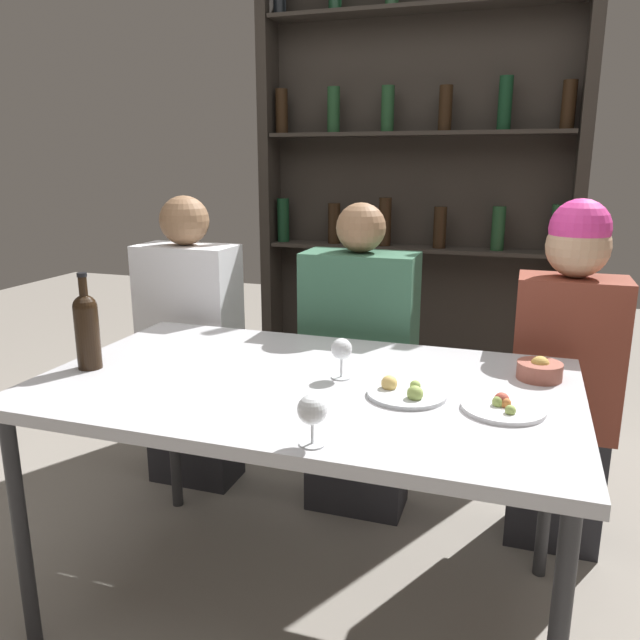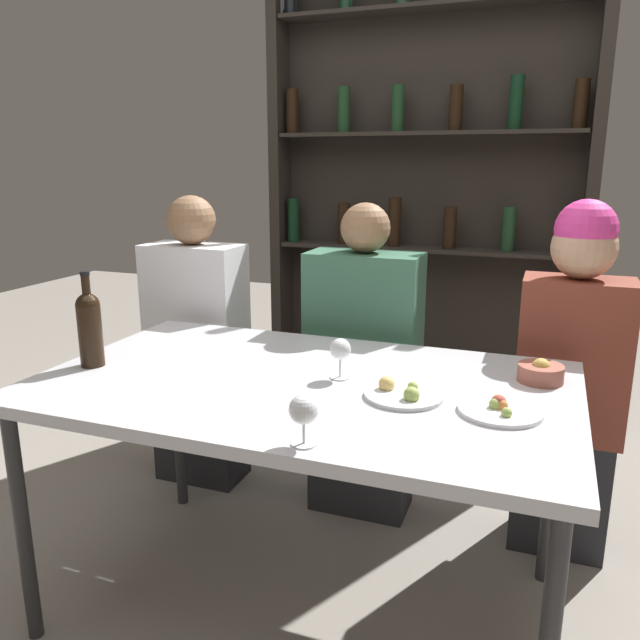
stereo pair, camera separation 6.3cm
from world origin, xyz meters
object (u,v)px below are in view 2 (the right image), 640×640
Objects in this scene: wine_glass_0 at (304,411)px; seated_person_right at (570,383)px; snack_bowl at (541,372)px; food_plate_1 at (403,393)px; seated_person_left at (198,351)px; wine_bottle at (90,325)px; seated_person_center at (363,373)px; food_plate_0 at (500,409)px; wine_glass_1 at (340,351)px.

seated_person_right reaches higher than wine_glass_0.
wine_glass_0 is 0.81m from snack_bowl.
wine_glass_0 is at bearing -119.61° from seated_person_right.
food_plate_1 is 1.28m from seated_person_left.
food_plate_1 is (0.98, 0.07, -0.12)m from wine_bottle.
seated_person_right reaches higher than snack_bowl.
wine_glass_0 is 0.40m from food_plate_1.
seated_person_center reaches higher than snack_bowl.
wine_glass_0 reaches higher than food_plate_1.
food_plate_0 is 0.99× the size of food_plate_1.
seated_person_left reaches higher than snack_bowl.
seated_person_center is (-0.17, 1.05, -0.27)m from wine_glass_0.
wine_glass_0 is 0.54m from food_plate_0.
wine_glass_1 is 0.59m from snack_bowl.
wine_glass_0 is at bearing -81.75° from wine_glass_1.
wine_bottle is at bearing -165.86° from snack_bowl.
seated_person_left reaches higher than food_plate_1.
seated_person_left is at bearing 147.42° from food_plate_1.
seated_person_center is (-0.31, 0.68, -0.20)m from food_plate_1.
wine_bottle is 1.38× the size of food_plate_1.
wine_bottle is at bearing -168.31° from wine_glass_1.
food_plate_0 is 0.93m from seated_person_center.
wine_glass_0 is 0.55× the size of food_plate_1.
wine_glass_0 is (0.84, -0.30, -0.05)m from wine_bottle.
food_plate_0 is 0.74m from seated_person_right.
food_plate_0 is 0.17× the size of seated_person_left.
snack_bowl is at bearing 17.42° from wine_glass_1.
seated_person_right is (0.66, 0.59, -0.22)m from wine_glass_1.
seated_person_left reaches higher than wine_glass_0.
food_plate_0 is 0.30m from snack_bowl.
seated_person_left reaches higher than wine_glass_1.
wine_bottle is at bearing -152.31° from seated_person_right.
wine_bottle is 1.38m from snack_bowl.
wine_glass_1 reaches higher than food_plate_1.
food_plate_0 is 1.64× the size of snack_bowl.
seated_person_right reaches higher than food_plate_1.
food_plate_1 is 0.83m from seated_person_right.
wine_bottle is 1.25m from food_plate_0.
wine_glass_1 is at bearing -80.27° from seated_person_center.
wine_glass_1 is 0.93× the size of snack_bowl.
wine_glass_1 is at bearing 157.24° from food_plate_1.
seated_person_right is at bearing 76.28° from snack_bowl.
seated_person_right is at bearing 56.51° from food_plate_1.
seated_person_right reaches higher than wine_bottle.
wine_glass_1 is 0.10× the size of seated_person_center.
snack_bowl is at bearing -32.19° from seated_person_center.
seated_person_center is at bearing 129.22° from food_plate_0.
wine_glass_0 is at bearing -80.91° from seated_person_center.
seated_person_right reaches higher than seated_person_left.
snack_bowl is at bearing 72.43° from food_plate_0.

